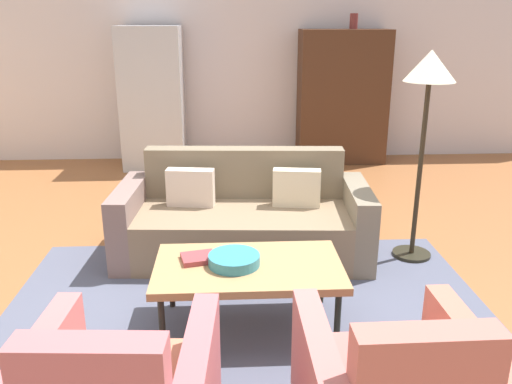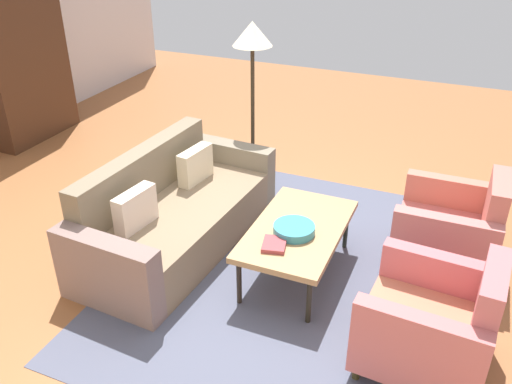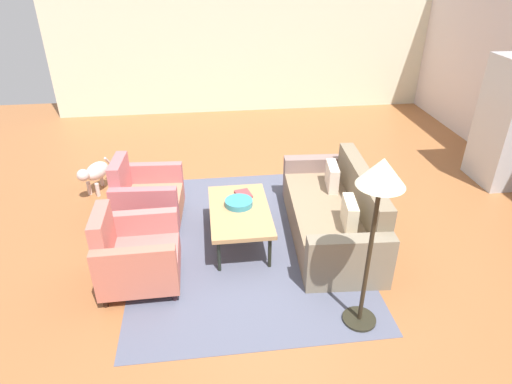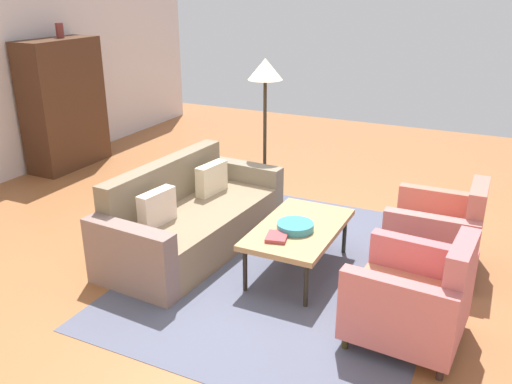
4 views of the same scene
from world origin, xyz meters
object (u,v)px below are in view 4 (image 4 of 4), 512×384
object	(u,v)px
armchair_left	(417,301)
fruit_bowl	(295,227)
coffee_table	(299,230)
armchair_right	(441,236)
book_stack	(277,237)
floor_lamp	(265,83)
couch	(189,219)
cabinet	(64,104)
vase_tall	(60,30)

from	to	relation	value
armchair_left	fruit_bowl	distance (m)	1.28
armchair_left	fruit_bowl	size ratio (longest dim) A/B	2.67
coffee_table	fruit_bowl	xyz separation A→B (m)	(-0.09, 0.00, 0.07)
armchair_right	book_stack	distance (m)	1.55
floor_lamp	book_stack	bearing A→B (deg)	-152.11
couch	cabinet	distance (m)	3.37
couch	fruit_bowl	distance (m)	1.21
couch	armchair_left	bearing A→B (deg)	79.14
coffee_table	armchair_left	distance (m)	1.32
couch	vase_tall	size ratio (longest dim) A/B	10.84
fruit_bowl	floor_lamp	world-z (taller)	floor_lamp
fruit_bowl	floor_lamp	xyz separation A→B (m)	(1.53, 1.01, 0.96)
armchair_left	fruit_bowl	bearing A→B (deg)	70.12
coffee_table	floor_lamp	world-z (taller)	floor_lamp
couch	book_stack	bearing A→B (deg)	77.20
armchair_right	book_stack	xyz separation A→B (m)	(-0.92, 1.24, 0.13)
coffee_table	book_stack	world-z (taller)	book_stack
coffee_table	fruit_bowl	world-z (taller)	fruit_bowl
couch	vase_tall	distance (m)	3.72
armchair_left	vase_tall	distance (m)	5.95
book_stack	floor_lamp	xyz separation A→B (m)	(1.77, 0.94, 0.97)
couch	coffee_table	bearing A→B (deg)	93.41
armchair_left	book_stack	distance (m)	1.28
coffee_table	armchair_left	world-z (taller)	armchair_left
couch	armchair_right	size ratio (longest dim) A/B	2.45
coffee_table	vase_tall	distance (m)	4.68
coffee_table	armchair_left	size ratio (longest dim) A/B	1.36
couch	fruit_bowl	bearing A→B (deg)	89.01
armchair_left	cabinet	distance (m)	5.74
coffee_table	fruit_bowl	distance (m)	0.12
armchair_right	fruit_bowl	xyz separation A→B (m)	(-0.69, 1.17, 0.14)
armchair_left	vase_tall	xyz separation A→B (m)	(2.17, 5.32, 1.56)
armchair_left	coffee_table	bearing A→B (deg)	66.47
coffee_table	fruit_bowl	bearing A→B (deg)	180.00
armchair_right	cabinet	size ratio (longest dim) A/B	0.49
armchair_right	floor_lamp	distance (m)	2.58
cabinet	armchair_left	bearing A→B (deg)	-111.19
couch	cabinet	world-z (taller)	cabinet
armchair_left	floor_lamp	xyz separation A→B (m)	(2.05, 2.18, 1.10)
couch	cabinet	xyz separation A→B (m)	(1.46, 2.98, 0.61)
book_stack	coffee_table	bearing A→B (deg)	-13.40
coffee_table	vase_tall	xyz separation A→B (m)	(1.56, 4.16, 1.48)
cabinet	vase_tall	xyz separation A→B (m)	(0.10, -0.00, 1.00)
couch	armchair_left	xyz separation A→B (m)	(-0.61, -2.35, 0.06)
floor_lamp	cabinet	bearing A→B (deg)	89.69
armchair_right	coffee_table	bearing A→B (deg)	116.69
vase_tall	book_stack	bearing A→B (deg)	-114.77
coffee_table	floor_lamp	bearing A→B (deg)	35.02
floor_lamp	armchair_left	bearing A→B (deg)	-133.24
couch	book_stack	distance (m)	1.17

